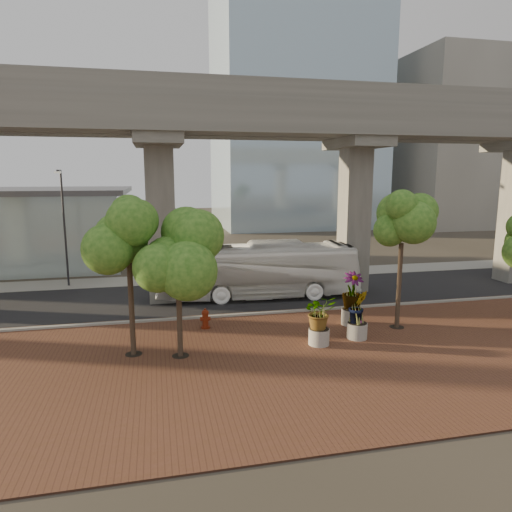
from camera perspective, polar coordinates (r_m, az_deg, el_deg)
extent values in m
plane|color=#343026|center=(26.65, 1.71, -6.00)|extent=(160.00, 160.00, 0.00)
cube|color=brown|center=(19.41, 7.62, -12.26)|extent=(70.00, 13.00, 0.06)
cube|color=black|center=(28.52, 0.72, -4.88)|extent=(90.00, 8.00, 0.04)
cube|color=gray|center=(24.78, 2.85, -7.07)|extent=(70.00, 0.25, 0.16)
cube|color=gray|center=(33.74, -1.41, -2.51)|extent=(90.00, 3.00, 0.06)
cube|color=gray|center=(26.19, 1.61, 16.92)|extent=(72.00, 2.40, 1.80)
cube|color=gray|center=(29.28, 0.03, 16.20)|extent=(72.00, 2.40, 1.80)
cube|color=gray|center=(25.34, 2.27, 20.35)|extent=(72.00, 0.12, 1.00)
cube|color=gray|center=(30.53, -0.44, 18.59)|extent=(72.00, 0.12, 1.00)
cube|color=#9F9A8F|center=(75.39, 24.19, 12.73)|extent=(18.00, 16.00, 24.00)
imported|color=white|center=(27.59, 0.26, -1.84)|extent=(12.25, 3.68, 3.37)
cylinder|color=maroon|center=(22.52, -6.33, -8.81)|extent=(0.44, 0.44, 0.10)
cylinder|color=maroon|center=(22.41, -6.35, -7.95)|extent=(0.30, 0.30, 0.71)
sphere|color=maroon|center=(22.30, -6.37, -7.08)|extent=(0.34, 0.34, 0.34)
cylinder|color=maroon|center=(22.25, -6.38, -6.68)|extent=(0.10, 0.10, 0.12)
cylinder|color=maroon|center=(22.39, -6.36, -7.80)|extent=(0.49, 0.20, 0.20)
cylinder|color=#99958A|center=(20.43, 7.87, -9.94)|extent=(0.91, 0.91, 0.71)
imported|color=#2B6019|center=(20.08, 7.95, -6.95)|extent=(2.03, 2.03, 1.52)
cylinder|color=gray|center=(23.29, 11.86, -7.44)|extent=(1.01, 1.01, 0.79)
imported|color=#2B6019|center=(22.94, 11.97, -4.29)|extent=(2.47, 2.47, 1.85)
cylinder|color=#A6A196|center=(21.48, 12.51, -9.08)|extent=(0.92, 0.92, 0.72)
imported|color=#2B6019|center=(21.14, 12.63, -6.19)|extent=(2.05, 2.05, 1.53)
cylinder|color=#4D3A2C|center=(19.34, -15.30, -6.22)|extent=(0.22, 0.22, 4.02)
cylinder|color=black|center=(19.98, -15.03, -11.75)|extent=(0.70, 0.70, 0.01)
cylinder|color=#4D3A2C|center=(18.88, -9.55, -7.76)|extent=(0.22, 0.22, 3.16)
cylinder|color=black|center=(19.41, -9.41, -12.19)|extent=(0.70, 0.70, 0.01)
cylinder|color=#4D3A2C|center=(23.00, 17.44, -3.58)|extent=(0.22, 0.22, 4.14)
cylinder|color=black|center=(23.56, 17.17, -8.47)|extent=(0.70, 0.70, 0.01)
cylinder|color=#2B2B2F|center=(32.64, -22.80, 3.07)|extent=(0.13, 0.13, 7.61)
cube|color=#2B2B2F|center=(31.99, -23.41, 9.74)|extent=(0.14, 0.95, 0.14)
cube|color=silver|center=(31.52, -23.56, 9.57)|extent=(0.38, 0.19, 0.11)
cylinder|color=#333238|center=(35.02, 10.30, 4.94)|extent=(0.15, 0.15, 8.60)
cube|color=#333238|center=(34.42, 10.88, 12.00)|extent=(0.16, 1.08, 0.16)
cube|color=silver|center=(33.92, 11.24, 11.84)|extent=(0.43, 0.22, 0.13)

